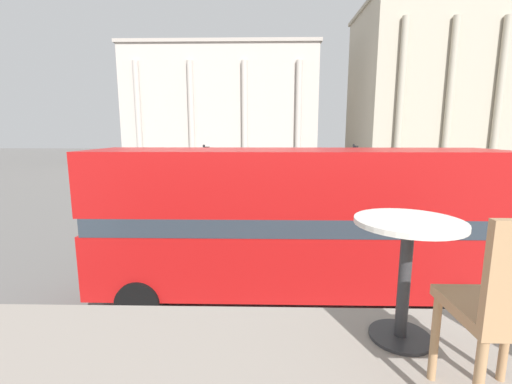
# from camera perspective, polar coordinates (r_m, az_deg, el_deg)

# --- Properties ---
(double_decker_bus) EXTENTS (10.52, 2.70, 4.19)m
(double_decker_bus) POSITION_cam_1_polar(r_m,az_deg,el_deg) (9.20, 6.34, -4.50)
(double_decker_bus) COLOR black
(double_decker_bus) RESTS_ON ground_plane
(cafe_dining_table) EXTENTS (0.60, 0.60, 0.73)m
(cafe_dining_table) POSITION_cam_1_polar(r_m,az_deg,el_deg) (2.17, 23.78, -9.24)
(cafe_dining_table) COLOR #2D2D30
(cafe_dining_table) RESTS_ON cafe_floor_slab
(plaza_building_left) EXTENTS (30.47, 15.54, 18.11)m
(plaza_building_left) POSITION_cam_1_polar(r_m,az_deg,el_deg) (59.97, -5.42, 14.04)
(plaza_building_left) COLOR #BCB2A8
(plaza_building_left) RESTS_ON ground_plane
(plaza_building_right) EXTENTS (31.81, 16.63, 22.73)m
(plaza_building_right) POSITION_cam_1_polar(r_m,az_deg,el_deg) (62.05, 31.39, 14.69)
(plaza_building_right) COLOR #B2A893
(plaza_building_right) RESTS_ON ground_plane
(traffic_light_near) EXTENTS (0.42, 0.24, 3.52)m
(traffic_light_near) POSITION_cam_1_polar(r_m,az_deg,el_deg) (11.75, 11.55, -1.68)
(traffic_light_near) COLOR black
(traffic_light_near) RESTS_ON ground_plane
(traffic_light_mid) EXTENTS (0.42, 0.24, 4.02)m
(traffic_light_mid) POSITION_cam_1_polar(r_m,az_deg,el_deg) (17.96, -8.34, 3.33)
(traffic_light_mid) COLOR black
(traffic_light_mid) RESTS_ON ground_plane
(traffic_light_far) EXTENTS (0.42, 0.24, 3.89)m
(traffic_light_far) POSITION_cam_1_polar(r_m,az_deg,el_deg) (23.68, 16.00, 4.42)
(traffic_light_far) COLOR black
(traffic_light_far) RESTS_ON ground_plane
(car_white) EXTENTS (4.20, 1.93, 1.35)m
(car_white) POSITION_cam_1_polar(r_m,az_deg,el_deg) (30.23, 1.40, 2.39)
(car_white) COLOR black
(car_white) RESTS_ON ground_plane
(pedestrian_black) EXTENTS (0.32, 0.32, 1.74)m
(pedestrian_black) POSITION_cam_1_polar(r_m,az_deg,el_deg) (33.24, -4.91, 3.56)
(pedestrian_black) COLOR #282B33
(pedestrian_black) RESTS_ON ground_plane
(pedestrian_red) EXTENTS (0.32, 0.32, 1.74)m
(pedestrian_red) POSITION_cam_1_polar(r_m,az_deg,el_deg) (19.73, 15.39, -1.06)
(pedestrian_red) COLOR #282B33
(pedestrian_red) RESTS_ON ground_plane
(pedestrian_yellow) EXTENTS (0.32, 0.32, 1.77)m
(pedestrian_yellow) POSITION_cam_1_polar(r_m,az_deg,el_deg) (22.15, -10.80, 0.34)
(pedestrian_yellow) COLOR #282B33
(pedestrian_yellow) RESTS_ON ground_plane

